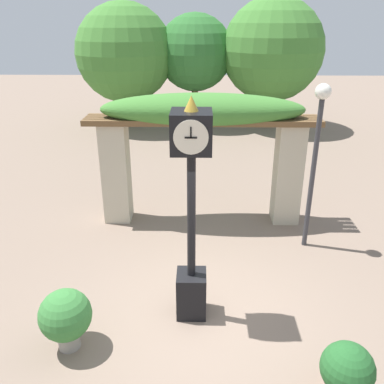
{
  "coord_description": "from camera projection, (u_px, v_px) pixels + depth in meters",
  "views": [
    {
      "loc": [
        -0.06,
        -5.33,
        4.49
      ],
      "look_at": [
        -0.17,
        0.55,
        1.95
      ],
      "focal_mm": 38.0,
      "sensor_mm": 36.0,
      "label": 1
    }
  ],
  "objects": [
    {
      "name": "ground_plane",
      "position": [
        202.0,
        314.0,
        6.67
      ],
      "size": [
        60.0,
        60.0,
        0.0
      ],
      "primitive_type": "plane",
      "color": "#7F6B5B"
    },
    {
      "name": "pedestal_clock",
      "position": [
        191.0,
        214.0,
        6.0
      ],
      "size": [
        0.56,
        0.61,
        3.55
      ],
      "color": "black",
      "rests_on": "ground"
    },
    {
      "name": "pergola",
      "position": [
        202.0,
        129.0,
        8.96
      ],
      "size": [
        5.16,
        1.19,
        3.0
      ],
      "color": "#BCB299",
      "rests_on": "ground"
    },
    {
      "name": "potted_plant_near_left",
      "position": [
        347.0,
        372.0,
        5.02
      ],
      "size": [
        0.67,
        0.67,
        0.84
      ],
      "color": "#B26B4C",
      "rests_on": "ground"
    },
    {
      "name": "potted_plant_near_right",
      "position": [
        66.0,
        316.0,
        5.8
      ],
      "size": [
        0.76,
        0.76,
        0.96
      ],
      "color": "gray",
      "rests_on": "ground"
    },
    {
      "name": "lamp_post",
      "position": [
        317.0,
        140.0,
        7.8
      ],
      "size": [
        0.3,
        0.3,
        3.39
      ],
      "color": "#333338",
      "rests_on": "ground"
    },
    {
      "name": "tree_line",
      "position": [
        201.0,
        52.0,
        16.97
      ],
      "size": [
        10.31,
        4.22,
        5.34
      ],
      "color": "brown",
      "rests_on": "ground"
    }
  ]
}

